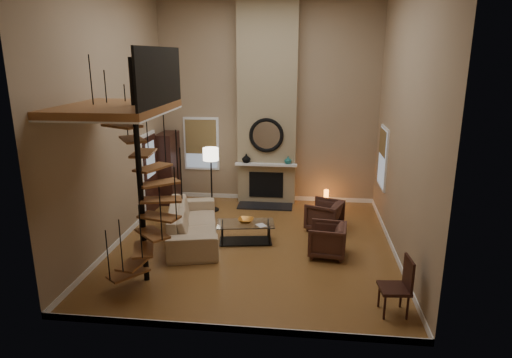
# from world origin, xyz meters

# --- Properties ---
(ground) EXTENTS (6.00, 6.50, 0.01)m
(ground) POSITION_xyz_m (0.00, 0.00, -0.01)
(ground) COLOR #9D6A32
(ground) RESTS_ON ground
(back_wall) EXTENTS (6.00, 0.02, 5.50)m
(back_wall) POSITION_xyz_m (0.00, 3.25, 2.75)
(back_wall) COLOR #9A8263
(back_wall) RESTS_ON ground
(front_wall) EXTENTS (6.00, 0.02, 5.50)m
(front_wall) POSITION_xyz_m (0.00, -3.25, 2.75)
(front_wall) COLOR #9A8263
(front_wall) RESTS_ON ground
(left_wall) EXTENTS (0.02, 6.50, 5.50)m
(left_wall) POSITION_xyz_m (-3.00, 0.00, 2.75)
(left_wall) COLOR #9A8263
(left_wall) RESTS_ON ground
(right_wall) EXTENTS (0.02, 6.50, 5.50)m
(right_wall) POSITION_xyz_m (3.00, 0.00, 2.75)
(right_wall) COLOR #9A8263
(right_wall) RESTS_ON ground
(baseboard_back) EXTENTS (6.00, 0.02, 0.12)m
(baseboard_back) POSITION_xyz_m (0.00, 3.24, 0.06)
(baseboard_back) COLOR white
(baseboard_back) RESTS_ON ground
(baseboard_front) EXTENTS (6.00, 0.02, 0.12)m
(baseboard_front) POSITION_xyz_m (0.00, -3.24, 0.06)
(baseboard_front) COLOR white
(baseboard_front) RESTS_ON ground
(baseboard_left) EXTENTS (0.02, 6.50, 0.12)m
(baseboard_left) POSITION_xyz_m (-2.99, 0.00, 0.06)
(baseboard_left) COLOR white
(baseboard_left) RESTS_ON ground
(baseboard_right) EXTENTS (0.02, 6.50, 0.12)m
(baseboard_right) POSITION_xyz_m (2.99, 0.00, 0.06)
(baseboard_right) COLOR white
(baseboard_right) RESTS_ON ground
(chimney_breast) EXTENTS (1.60, 0.38, 5.50)m
(chimney_breast) POSITION_xyz_m (0.00, 3.06, 2.75)
(chimney_breast) COLOR #938260
(chimney_breast) RESTS_ON ground
(hearth) EXTENTS (1.50, 0.60, 0.04)m
(hearth) POSITION_xyz_m (0.00, 2.57, 0.02)
(hearth) COLOR black
(hearth) RESTS_ON ground
(firebox) EXTENTS (0.95, 0.02, 0.72)m
(firebox) POSITION_xyz_m (0.00, 2.86, 0.55)
(firebox) COLOR black
(firebox) RESTS_ON chimney_breast
(mantel) EXTENTS (1.70, 0.18, 0.06)m
(mantel) POSITION_xyz_m (0.00, 2.78, 1.15)
(mantel) COLOR white
(mantel) RESTS_ON chimney_breast
(mirror_frame) EXTENTS (0.94, 0.10, 0.94)m
(mirror_frame) POSITION_xyz_m (0.00, 2.84, 1.95)
(mirror_frame) COLOR black
(mirror_frame) RESTS_ON chimney_breast
(mirror_disc) EXTENTS (0.80, 0.01, 0.80)m
(mirror_disc) POSITION_xyz_m (0.00, 2.85, 1.95)
(mirror_disc) COLOR white
(mirror_disc) RESTS_ON chimney_breast
(vase_left) EXTENTS (0.24, 0.24, 0.25)m
(vase_left) POSITION_xyz_m (-0.55, 2.82, 1.30)
(vase_left) COLOR black
(vase_left) RESTS_ON mantel
(vase_right) EXTENTS (0.20, 0.20, 0.21)m
(vase_right) POSITION_xyz_m (0.60, 2.82, 1.28)
(vase_right) COLOR #1B615D
(vase_right) RESTS_ON mantel
(window_back) EXTENTS (1.02, 0.06, 1.52)m
(window_back) POSITION_xyz_m (-1.90, 3.22, 1.62)
(window_back) COLOR white
(window_back) RESTS_ON back_wall
(window_right) EXTENTS (0.06, 1.02, 1.52)m
(window_right) POSITION_xyz_m (2.97, 2.00, 1.63)
(window_right) COLOR white
(window_right) RESTS_ON right_wall
(entry_door) EXTENTS (0.10, 1.05, 2.16)m
(entry_door) POSITION_xyz_m (-2.95, 1.80, 1.05)
(entry_door) COLOR white
(entry_door) RESTS_ON ground
(loft) EXTENTS (1.70, 2.20, 1.09)m
(loft) POSITION_xyz_m (-2.04, -1.80, 3.24)
(loft) COLOR #935C30
(loft) RESTS_ON left_wall
(spiral_stair) EXTENTS (1.47, 1.47, 4.06)m
(spiral_stair) POSITION_xyz_m (-1.78, -1.79, 1.78)
(spiral_stair) COLOR black
(spiral_stair) RESTS_ON ground
(hutch) EXTENTS (0.43, 0.92, 2.05)m
(hutch) POSITION_xyz_m (-2.75, 2.76, 0.95)
(hutch) COLOR black
(hutch) RESTS_ON ground
(sofa) EXTENTS (1.64, 2.85, 0.78)m
(sofa) POSITION_xyz_m (-1.42, 0.18, 0.40)
(sofa) COLOR tan
(sofa) RESTS_ON ground
(armchair_near) EXTENTS (1.01, 0.99, 0.71)m
(armchair_near) POSITION_xyz_m (1.63, 1.07, 0.35)
(armchair_near) COLOR #4A2B22
(armchair_near) RESTS_ON ground
(armchair_far) EXTENTS (0.83, 0.82, 0.69)m
(armchair_far) POSITION_xyz_m (1.64, -0.38, 0.35)
(armchair_far) COLOR #4A2B22
(armchair_far) RESTS_ON ground
(coffee_table) EXTENTS (1.35, 0.82, 0.46)m
(coffee_table) POSITION_xyz_m (-0.20, 0.13, 0.28)
(coffee_table) COLOR silver
(coffee_table) RESTS_ON ground
(bowl) EXTENTS (0.35, 0.35, 0.09)m
(bowl) POSITION_xyz_m (-0.20, 0.18, 0.50)
(bowl) COLOR #C47522
(bowl) RESTS_ON coffee_table
(book) EXTENTS (0.28, 0.30, 0.02)m
(book) POSITION_xyz_m (0.15, -0.02, 0.46)
(book) COLOR gray
(book) RESTS_ON coffee_table
(floor_lamp) EXTENTS (0.41, 0.41, 1.71)m
(floor_lamp) POSITION_xyz_m (-1.39, 2.13, 1.41)
(floor_lamp) COLOR black
(floor_lamp) RESTS_ON ground
(accent_lamp) EXTENTS (0.13, 0.13, 0.46)m
(accent_lamp) POSITION_xyz_m (1.67, 2.77, 0.25)
(accent_lamp) COLOR orange
(accent_lamp) RESTS_ON ground
(side_chair) EXTENTS (0.50, 0.50, 0.98)m
(side_chair) POSITION_xyz_m (2.64, -2.41, 0.53)
(side_chair) COLOR black
(side_chair) RESTS_ON ground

